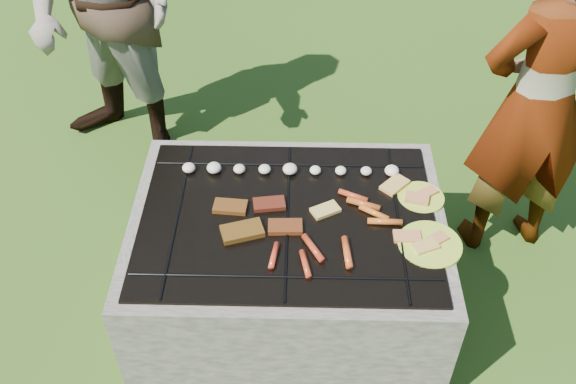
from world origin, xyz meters
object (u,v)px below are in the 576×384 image
Objects in this scene: fire_pit at (288,268)px; plate_far at (421,197)px; bystander at (103,8)px; cook at (538,106)px; plate_near at (430,245)px.

plate_far is (0.56, 0.13, 0.33)m from fire_pit.
cook is at bearing 13.51° from bystander.
plate_near is (0.00, -0.27, 0.00)m from plate_far.
plate_near is 2.03m from bystander.
plate_far is at bearing 12.72° from fire_pit.
cook reaches higher than plate_near.
plate_near is at bearing -89.89° from plate_far.
plate_far is 0.15× the size of cook.
fire_pit is at bearing 165.71° from plate_near.
plate_far is at bearing 90.11° from plate_near.
bystander is at bearing 129.93° from fire_pit.
bystander is (-0.97, 1.16, 0.65)m from fire_pit.
plate_far is 0.79× the size of plate_near.
plate_far is at bearing -2.43° from bystander.
cook is (0.53, 0.36, 0.22)m from plate_far.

